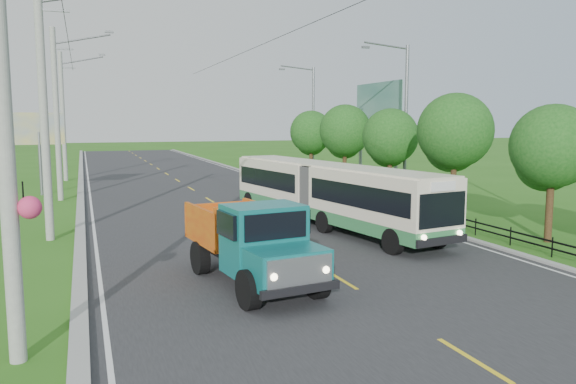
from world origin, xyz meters
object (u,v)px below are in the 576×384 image
billboard_right (378,111)px  tree_second (551,151)px  tree_fifth (345,133)px  bus (328,190)px  tree_fourth (390,140)px  planter_mid (371,197)px  dump_truck (252,237)px  pole_near (45,109)px  planter_near (457,220)px  billboard_left (39,134)px  tree_third (454,135)px  pole_far (63,116)px  streetlight_far (311,118)px  planter_far (317,183)px  pole_nearest (6,104)px  pole_mid (57,114)px  tree_back (311,134)px  streetlight_mid (404,117)px

billboard_right → tree_second: bearing=-97.8°
tree_fifth → bus: 14.04m
tree_fourth → planter_mid: 3.53m
billboard_right → dump_truck: 24.88m
bus → pole_near: bearing=165.9°
tree_second → planter_mid: 12.36m
planter_near → tree_fourth: bearing=81.2°
planter_mid → billboard_right: 8.68m
bus → billboard_left: bearing=119.3°
tree_fifth → planter_near: tree_fifth is taller
pole_near → tree_third: (18.12, -0.86, -1.11)m
pole_far → dump_truck: size_ratio=1.68×
billboard_right → pole_near: bearing=-151.9°
planter_near → billboard_left: billboard_left is taller
tree_second → tree_third: 6.02m
tree_fifth → planter_mid: bearing=-101.6°
tree_third → billboard_left: 25.02m
streetlight_far → bus: bearing=-110.5°
planter_far → dump_truck: 24.29m
pole_nearest → pole_mid: 24.00m
billboard_right → pole_nearest: bearing=-131.8°
tree_back → dump_truck: bearing=-115.8°
pole_near → planter_far: 21.83m
tree_fourth → planter_near: size_ratio=8.06×
pole_mid → billboard_left: pole_mid is taller
pole_nearest → dump_truck: (5.68, 3.45, -3.58)m
pole_nearest → dump_truck: size_ratio=1.68×
pole_nearest → tree_third: 21.27m
pole_mid → tree_third: bearing=-35.4°
billboard_left → tree_fourth: bearing=-27.0°
pole_mid → tree_third: size_ratio=1.67×
streetlight_far → tree_fourth: bearing=-93.2°
planter_mid → streetlight_far: bearing=81.7°
tree_back → billboard_left: (-19.36, -2.14, 0.21)m
pole_mid → pole_near: bearing=-90.0°
pole_far → tree_second: (18.12, -30.86, -1.57)m
planter_mid → planter_far: bearing=90.0°
planter_mid → billboard_right: (3.70, 6.00, 5.06)m
pole_nearest → streetlight_mid: size_ratio=1.10×
tree_second → dump_truck: tree_second is taller
streetlight_mid → streetlight_far: size_ratio=1.00×
pole_nearest → billboard_left: bearing=92.7°
pole_near → streetlight_far: (18.90, 19.00, -0.19)m
planter_near → bus: (-5.42, 2.00, 1.34)m
tree_third → tree_fifth: bearing=90.0°
streetlight_mid → billboard_left: streetlight_mid is taller
billboard_left → tree_second: bearing=-48.5°
pole_nearest → tree_back: pole_nearest is taller
streetlight_mid → planter_far: (-2.04, 8.00, -4.62)m
streetlight_far → planter_far: (-2.04, -6.00, -4.62)m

